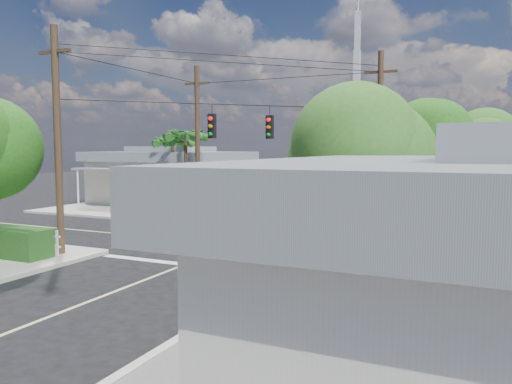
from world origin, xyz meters
The scene contains 16 objects.
ground centered at (0.00, 0.00, 0.00)m, with size 120.00×120.00×0.00m, color black.
sidewalk_ne centered at (10.88, 10.88, 0.07)m, with size 14.12×14.12×0.14m.
sidewalk_nw centered at (-10.88, 10.88, 0.07)m, with size 14.12×14.12×0.14m.
road_markings centered at (0.00, -1.47, 0.01)m, with size 32.00×32.00×0.01m.
building_nw centered at (-12.00, 12.46, 2.22)m, with size 10.80×10.20×4.30m.
radio_tower centered at (0.50, 20.00, 5.64)m, with size 0.80×0.80×17.00m.
tree_ne_front centered at (7.21, 6.76, 4.77)m, with size 4.21×4.14×6.66m.
tree_ne_back centered at (9.81, 8.96, 4.19)m, with size 3.77×3.66×5.82m.
tree_se centered at (7.01, -7.24, 4.04)m, with size 3.67×3.54×5.62m.
palm_nw_front centered at (-7.50, 7.50, 5.04)m, with size 3.01×3.08×5.59m.
palm_nw_back centered at (-9.50, 9.00, 4.67)m, with size 3.01×3.08×5.19m.
utility_poles centered at (-1.58, 1.60, 4.67)m, with size 12.00×10.68×9.00m.
picket_fence centered at (-7.80, -5.60, 0.68)m, with size 5.94×0.06×1.00m.
vending_boxes centered at (6.50, 6.20, 0.69)m, with size 1.90×0.50×1.10m.
delivery_truck centered at (-0.56, 2.20, 1.76)m, with size 3.07×8.18×3.47m.
parked_car centered at (10.90, 2.00, 0.83)m, with size 2.74×5.95×1.65m, color silver.
Camera 1 is at (9.98, -19.70, 4.29)m, focal length 35.00 mm.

